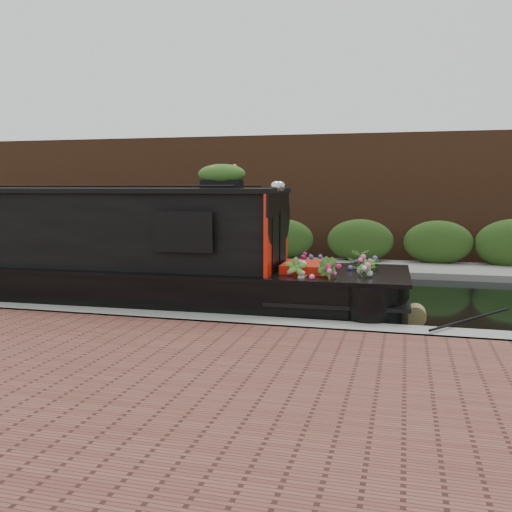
# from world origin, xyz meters

# --- Properties ---
(ground) EXTENTS (80.00, 80.00, 0.00)m
(ground) POSITION_xyz_m (0.00, 0.00, 0.00)
(ground) COLOR black
(ground) RESTS_ON ground
(near_bank_coping) EXTENTS (40.00, 0.60, 0.50)m
(near_bank_coping) POSITION_xyz_m (0.00, -3.30, 0.00)
(near_bank_coping) COLOR gray
(near_bank_coping) RESTS_ON ground
(near_bank_pavers) EXTENTS (40.00, 7.00, 0.50)m
(near_bank_pavers) POSITION_xyz_m (0.00, -7.00, 0.00)
(near_bank_pavers) COLOR brown
(near_bank_pavers) RESTS_ON ground
(far_bank_path) EXTENTS (40.00, 2.40, 0.34)m
(far_bank_path) POSITION_xyz_m (0.00, 4.20, 0.00)
(far_bank_path) COLOR slate
(far_bank_path) RESTS_ON ground
(far_hedge) EXTENTS (40.00, 1.10, 2.80)m
(far_hedge) POSITION_xyz_m (0.00, 5.10, 0.00)
(far_hedge) COLOR #274517
(far_hedge) RESTS_ON ground
(far_brick_wall) EXTENTS (40.00, 1.00, 8.00)m
(far_brick_wall) POSITION_xyz_m (0.00, 7.20, 0.00)
(far_brick_wall) COLOR #58321D
(far_brick_wall) RESTS_ON ground
(narrowboat) EXTENTS (12.74, 2.53, 2.97)m
(narrowboat) POSITION_xyz_m (-2.97, -1.97, 0.89)
(narrowboat) COLOR black
(narrowboat) RESTS_ON ground
(rope_fender) EXTENTS (0.35, 0.38, 0.35)m
(rope_fender) POSITION_xyz_m (3.78, -1.97, 0.18)
(rope_fender) COLOR olive
(rope_fender) RESTS_ON ground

